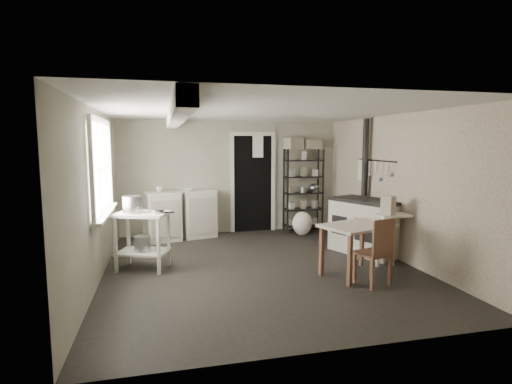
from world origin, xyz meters
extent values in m
plane|color=black|center=(0.00, 0.00, 0.00)|extent=(5.00, 5.00, 0.00)
plane|color=silver|center=(0.00, 0.00, 2.30)|extent=(5.00, 5.00, 0.00)
cube|color=#A8A48F|center=(0.00, 2.50, 1.15)|extent=(4.50, 0.02, 2.30)
cube|color=#A8A48F|center=(0.00, -2.50, 1.15)|extent=(4.50, 0.02, 2.30)
cube|color=#A8A48F|center=(-2.25, 0.00, 1.15)|extent=(0.02, 5.00, 2.30)
cube|color=#A8A48F|center=(2.25, 0.00, 1.15)|extent=(0.02, 5.00, 2.30)
cylinder|color=#ADADB0|center=(-1.83, 0.35, 0.94)|extent=(0.31, 0.31, 0.30)
cylinder|color=#ADADB0|center=(-1.48, 0.22, 0.85)|extent=(0.21, 0.21, 0.11)
cylinder|color=#ADADB0|center=(-1.71, 0.26, 0.39)|extent=(0.29, 0.29, 0.25)
imported|color=white|center=(-0.93, 2.10, 0.95)|extent=(0.31, 0.31, 0.06)
imported|color=white|center=(-1.46, 2.14, 0.97)|extent=(0.15, 0.15, 0.10)
imported|color=white|center=(1.20, 2.25, 1.36)|extent=(0.11, 0.11, 0.18)
cube|color=#BDB098|center=(1.30, 2.35, 2.01)|extent=(0.40, 0.37, 0.23)
cube|color=#BDB098|center=(1.71, 2.35, 1.99)|extent=(0.35, 0.33, 0.20)
cube|color=#BDB098|center=(1.85, -0.39, 1.01)|extent=(0.17, 0.22, 0.29)
imported|color=white|center=(1.43, -0.78, 0.81)|extent=(0.14, 0.14, 0.10)
ellipsoid|color=white|center=(1.33, 1.86, 0.24)|extent=(0.45, 0.41, 0.48)
cylinder|color=white|center=(1.57, 0.05, 0.07)|extent=(0.16, 0.16, 0.15)
camera|label=1|loc=(-1.41, -5.61, 1.84)|focal=28.00mm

